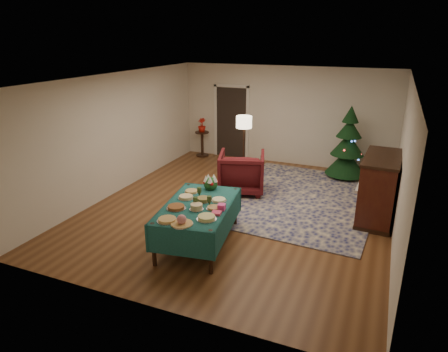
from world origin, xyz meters
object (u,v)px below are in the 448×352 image
at_px(floor_lamp, 244,126).
at_px(side_table, 202,144).
at_px(christmas_tree, 348,146).
at_px(buffet_table, 198,212).
at_px(gift_box, 222,207).
at_px(piano, 379,189).
at_px(armchair, 242,170).
at_px(potted_plant, 202,128).

bearing_deg(floor_lamp, side_table, 142.97).
height_order(floor_lamp, christmas_tree, christmas_tree).
height_order(buffet_table, christmas_tree, christmas_tree).
relative_size(buffet_table, gift_box, 17.31).
relative_size(buffet_table, floor_lamp, 1.28).
relative_size(floor_lamp, side_table, 2.16).
relative_size(buffet_table, christmas_tree, 1.11).
bearing_deg(buffet_table, piano, 38.92).
height_order(buffet_table, armchair, armchair).
height_order(side_table, christmas_tree, christmas_tree).
xyz_separation_m(floor_lamp, potted_plant, (-1.82, 1.37, -0.50)).
bearing_deg(buffet_table, floor_lamp, 97.34).
bearing_deg(floor_lamp, christmas_tree, 24.43).
bearing_deg(piano, gift_box, -135.45).
xyz_separation_m(gift_box, potted_plant, (-2.73, 4.91, 0.07)).
relative_size(gift_box, christmas_tree, 0.06).
height_order(floor_lamp, piano, floor_lamp).
height_order(floor_lamp, potted_plant, floor_lamp).
xyz_separation_m(armchair, side_table, (-2.11, 2.27, -0.16)).
relative_size(floor_lamp, christmas_tree, 0.87).
relative_size(buffet_table, side_table, 2.77).
distance_m(gift_box, floor_lamp, 3.69).
bearing_deg(gift_box, floor_lamp, 104.40).
relative_size(buffet_table, potted_plant, 5.02).
bearing_deg(christmas_tree, buffet_table, -113.04).
height_order(buffet_table, floor_lamp, floor_lamp).
relative_size(buffet_table, piano, 1.34).
distance_m(buffet_table, piano, 3.62).
height_order(potted_plant, christmas_tree, christmas_tree).
bearing_deg(floor_lamp, piano, -20.45).
relative_size(christmas_tree, piano, 1.21).
xyz_separation_m(buffet_table, side_table, (-2.27, 4.86, -0.23)).
height_order(gift_box, potted_plant, potted_plant).
bearing_deg(gift_box, piano, 44.55).
relative_size(gift_box, piano, 0.08).
xyz_separation_m(armchair, christmas_tree, (2.11, 1.98, 0.31)).
distance_m(gift_box, side_table, 5.63).
height_order(gift_box, floor_lamp, floor_lamp).
xyz_separation_m(buffet_table, christmas_tree, (1.95, 4.58, 0.23)).
height_order(armchair, side_table, armchair).
relative_size(gift_box, floor_lamp, 0.07).
distance_m(armchair, potted_plant, 3.11).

